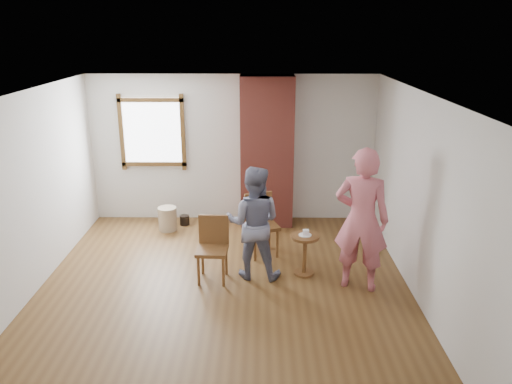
% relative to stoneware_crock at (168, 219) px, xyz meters
% --- Properties ---
extents(ground, '(5.50, 5.50, 0.00)m').
position_rel_stoneware_crock_xyz_m(ground, '(1.11, -2.16, -0.20)').
color(ground, brown).
rests_on(ground, ground).
extents(room_shell, '(5.04, 5.52, 2.62)m').
position_rel_stoneware_crock_xyz_m(room_shell, '(1.06, -1.56, 1.60)').
color(room_shell, silver).
rests_on(room_shell, ground).
extents(brick_chimney, '(0.90, 0.50, 2.60)m').
position_rel_stoneware_crock_xyz_m(brick_chimney, '(1.71, 0.34, 1.10)').
color(brick_chimney, '#A9483C').
rests_on(brick_chimney, ground).
extents(stoneware_crock, '(0.33, 0.33, 0.41)m').
position_rel_stoneware_crock_xyz_m(stoneware_crock, '(0.00, 0.00, 0.00)').
color(stoneware_crock, tan).
rests_on(stoneware_crock, ground).
extents(dark_pot, '(0.18, 0.18, 0.17)m').
position_rel_stoneware_crock_xyz_m(dark_pot, '(0.25, 0.24, -0.12)').
color(dark_pot, black).
rests_on(dark_pot, ground).
extents(dining_chair_left, '(0.44, 0.44, 0.90)m').
position_rel_stoneware_crock_xyz_m(dining_chair_left, '(0.95, -1.72, 0.30)').
color(dining_chair_left, brown).
rests_on(dining_chair_left, ground).
extents(dining_chair_right, '(0.56, 0.56, 0.94)m').
position_rel_stoneware_crock_xyz_m(dining_chair_right, '(1.61, -0.89, 0.33)').
color(dining_chair_right, brown).
rests_on(dining_chair_right, ground).
extents(side_table, '(0.40, 0.40, 0.60)m').
position_rel_stoneware_crock_xyz_m(side_table, '(2.22, -1.61, 0.20)').
color(side_table, brown).
rests_on(side_table, ground).
extents(cake_plate, '(0.18, 0.18, 0.01)m').
position_rel_stoneware_crock_xyz_m(cake_plate, '(2.22, -1.61, 0.40)').
color(cake_plate, white).
rests_on(cake_plate, side_table).
extents(cake_slice, '(0.08, 0.07, 0.06)m').
position_rel_stoneware_crock_xyz_m(cake_slice, '(2.23, -1.61, 0.43)').
color(cake_slice, white).
rests_on(cake_slice, cake_plate).
extents(man, '(0.85, 0.71, 1.60)m').
position_rel_stoneware_crock_xyz_m(man, '(1.51, -1.65, 0.60)').
color(man, black).
rests_on(man, ground).
extents(person_pink, '(0.81, 0.65, 1.94)m').
position_rel_stoneware_crock_xyz_m(person_pink, '(2.92, -1.96, 0.77)').
color(person_pink, '#D26976').
rests_on(person_pink, ground).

